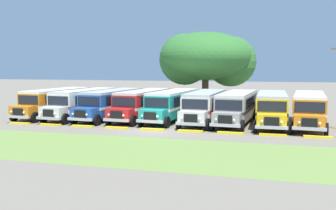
# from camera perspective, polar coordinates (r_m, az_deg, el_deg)

# --- Properties ---
(ground_plane) EXTENTS (220.00, 220.00, 0.00)m
(ground_plane) POSITION_cam_1_polar(r_m,az_deg,el_deg) (30.02, -2.50, -3.96)
(ground_plane) COLOR slate
(foreground_grass_strip) EXTENTS (80.00, 8.27, 0.01)m
(foreground_grass_strip) POSITION_cam_1_polar(r_m,az_deg,el_deg) (23.46, -7.85, -6.76)
(foreground_grass_strip) COLOR olive
(foreground_grass_strip) RESTS_ON ground_plane
(parked_bus_slot_0) EXTENTS (3.22, 10.92, 2.82)m
(parked_bus_slot_0) POSITION_cam_1_polar(r_m,az_deg,el_deg) (40.70, -16.91, 0.60)
(parked_bus_slot_0) COLOR orange
(parked_bus_slot_0) RESTS_ON ground_plane
(parked_bus_slot_1) EXTENTS (3.48, 10.96, 2.82)m
(parked_bus_slot_1) POSITION_cam_1_polar(r_m,az_deg,el_deg) (38.92, -12.81, 0.48)
(parked_bus_slot_1) COLOR silver
(parked_bus_slot_1) RESTS_ON ground_plane
(parked_bus_slot_2) EXTENTS (3.49, 10.96, 2.82)m
(parked_bus_slot_2) POSITION_cam_1_polar(r_m,az_deg,el_deg) (37.73, -8.62, 0.40)
(parked_bus_slot_2) COLOR #23519E
(parked_bus_slot_2) RESTS_ON ground_plane
(parked_bus_slot_3) EXTENTS (3.39, 10.95, 2.82)m
(parked_bus_slot_3) POSITION_cam_1_polar(r_m,az_deg,el_deg) (36.87, -3.87, 0.33)
(parked_bus_slot_3) COLOR red
(parked_bus_slot_3) RESTS_ON ground_plane
(parked_bus_slot_4) EXTENTS (3.55, 10.97, 2.82)m
(parked_bus_slot_4) POSITION_cam_1_polar(r_m,az_deg,el_deg) (36.01, 0.80, 0.21)
(parked_bus_slot_4) COLOR teal
(parked_bus_slot_4) RESTS_ON ground_plane
(parked_bus_slot_5) EXTENTS (3.00, 10.88, 2.82)m
(parked_bus_slot_5) POSITION_cam_1_polar(r_m,az_deg,el_deg) (34.93, 5.75, 0.01)
(parked_bus_slot_5) COLOR silver
(parked_bus_slot_5) RESTS_ON ground_plane
(parked_bus_slot_6) EXTENTS (3.41, 10.95, 2.82)m
(parked_bus_slot_6) POSITION_cam_1_polar(r_m,az_deg,el_deg) (34.55, 10.63, -0.13)
(parked_bus_slot_6) COLOR #9E9993
(parked_bus_slot_6) RESTS_ON ground_plane
(parked_bus_slot_7) EXTENTS (2.74, 10.85, 2.82)m
(parked_bus_slot_7) POSITION_cam_1_polar(r_m,az_deg,el_deg) (34.33, 15.71, -0.28)
(parked_bus_slot_7) COLOR yellow
(parked_bus_slot_7) RESTS_ON ground_plane
(parked_bus_slot_8) EXTENTS (3.53, 10.97, 2.82)m
(parked_bus_slot_8) POSITION_cam_1_polar(r_m,az_deg,el_deg) (34.60, 20.93, -0.40)
(parked_bus_slot_8) COLOR orange
(parked_bus_slot_8) RESTS_ON ground_plane
(curb_wheelstop_0) EXTENTS (2.00, 0.36, 0.15)m
(curb_wheelstop_0) POSITION_cam_1_polar(r_m,az_deg,el_deg) (35.98, -21.88, -2.63)
(curb_wheelstop_0) COLOR yellow
(curb_wheelstop_0) RESTS_ON ground_plane
(curb_wheelstop_1) EXTENTS (2.00, 0.36, 0.15)m
(curb_wheelstop_1) POSITION_cam_1_polar(r_m,az_deg,el_deg) (34.19, -17.67, -2.91)
(curb_wheelstop_1) COLOR yellow
(curb_wheelstop_1) RESTS_ON ground_plane
(curb_wheelstop_2) EXTENTS (2.00, 0.36, 0.15)m
(curb_wheelstop_2) POSITION_cam_1_polar(r_m,az_deg,el_deg) (32.59, -13.02, -3.19)
(curb_wheelstop_2) COLOR yellow
(curb_wheelstop_2) RESTS_ON ground_plane
(curb_wheelstop_3) EXTENTS (2.00, 0.36, 0.15)m
(curb_wheelstop_3) POSITION_cam_1_polar(r_m,az_deg,el_deg) (31.24, -7.92, -3.49)
(curb_wheelstop_3) COLOR yellow
(curb_wheelstop_3) RESTS_ON ground_plane
(curb_wheelstop_4) EXTENTS (2.00, 0.36, 0.15)m
(curb_wheelstop_4) POSITION_cam_1_polar(r_m,az_deg,el_deg) (30.15, -2.41, -3.77)
(curb_wheelstop_4) COLOR yellow
(curb_wheelstop_4) RESTS_ON ground_plane
(curb_wheelstop_5) EXTENTS (2.00, 0.36, 0.15)m
(curb_wheelstop_5) POSITION_cam_1_polar(r_m,az_deg,el_deg) (29.36, 3.46, -4.04)
(curb_wheelstop_5) COLOR yellow
(curb_wheelstop_5) RESTS_ON ground_plane
(curb_wheelstop_6) EXTENTS (2.00, 0.36, 0.15)m
(curb_wheelstop_6) POSITION_cam_1_polar(r_m,az_deg,el_deg) (28.89, 9.59, -4.27)
(curb_wheelstop_6) COLOR yellow
(curb_wheelstop_6) RESTS_ON ground_plane
(curb_wheelstop_7) EXTENTS (2.00, 0.36, 0.15)m
(curb_wheelstop_7) POSITION_cam_1_polar(r_m,az_deg,el_deg) (28.77, 15.85, -4.45)
(curb_wheelstop_7) COLOR yellow
(curb_wheelstop_7) RESTS_ON ground_plane
(curb_wheelstop_8) EXTENTS (2.00, 0.36, 0.15)m
(curb_wheelstop_8) POSITION_cam_1_polar(r_m,az_deg,el_deg) (28.98, 22.10, -4.58)
(curb_wheelstop_8) COLOR yellow
(curb_wheelstop_8) RESTS_ON ground_plane
(broad_shade_tree) EXTENTS (11.68, 11.83, 9.62)m
(broad_shade_tree) POSITION_cam_1_polar(r_m,az_deg,el_deg) (46.59, 6.01, 7.28)
(broad_shade_tree) COLOR brown
(broad_shade_tree) RESTS_ON ground_plane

